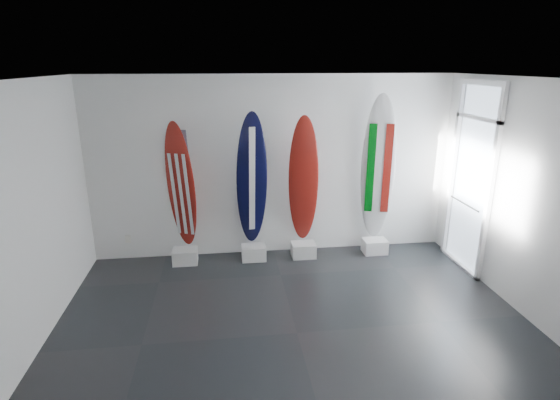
{
  "coord_description": "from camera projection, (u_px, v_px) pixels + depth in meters",
  "views": [
    {
      "loc": [
        -0.8,
        -4.57,
        3.17
      ],
      "look_at": [
        -0.03,
        1.4,
        1.27
      ],
      "focal_mm": 28.16,
      "sensor_mm": 36.0,
      "label": 1
    }
  ],
  "objects": [
    {
      "name": "surfboard_usa",
      "position": [
        181.0,
        186.0,
        6.96
      ],
      "size": [
        0.56,
        0.48,
        2.11
      ],
      "primitive_type": "ellipsoid",
      "rotation": [
        0.12,
        0.0,
        -0.38
      ],
      "color": "maroon",
      "rests_on": "display_block_usa"
    },
    {
      "name": "display_block_usa",
      "position": [
        185.0,
        256.0,
        7.22
      ],
      "size": [
        0.4,
        0.3,
        0.24
      ],
      "primitive_type": "cube",
      "color": "silver",
      "rests_on": "floor"
    },
    {
      "name": "display_block_italy",
      "position": [
        375.0,
        246.0,
        7.61
      ],
      "size": [
        0.4,
        0.3,
        0.24
      ],
      "primitive_type": "cube",
      "color": "silver",
      "rests_on": "floor"
    },
    {
      "name": "glass_door",
      "position": [
        471.0,
        180.0,
        6.78
      ],
      "size": [
        0.12,
        1.16,
        2.85
      ],
      "primitive_type": null,
      "color": "white",
      "rests_on": "floor"
    },
    {
      "name": "display_block_navy",
      "position": [
        254.0,
        253.0,
        7.36
      ],
      "size": [
        0.4,
        0.3,
        0.24
      ],
      "primitive_type": "cube",
      "color": "silver",
      "rests_on": "floor"
    },
    {
      "name": "surfboard_navy",
      "position": [
        252.0,
        180.0,
        7.08
      ],
      "size": [
        0.54,
        0.37,
        2.23
      ],
      "primitive_type": "ellipsoid",
      "rotation": [
        0.1,
        0.0,
        0.11
      ],
      "color": "black",
      "rests_on": "display_block_navy"
    },
    {
      "name": "display_block_swiss",
      "position": [
        303.0,
        250.0,
        7.46
      ],
      "size": [
        0.4,
        0.3,
        0.24
      ],
      "primitive_type": "cube",
      "color": "silver",
      "rests_on": "floor"
    },
    {
      "name": "floor",
      "position": [
        297.0,
        333.0,
        5.38
      ],
      "size": [
        6.0,
        6.0,
        0.0
      ],
      "primitive_type": "plane",
      "color": "black",
      "rests_on": "ground"
    },
    {
      "name": "wall_left",
      "position": [
        14.0,
        230.0,
        4.56
      ],
      "size": [
        0.0,
        5.0,
        5.0
      ],
      "primitive_type": "plane",
      "rotation": [
        1.57,
        0.0,
        1.57
      ],
      "color": "silver",
      "rests_on": "ground"
    },
    {
      "name": "wall_back",
      "position": [
        273.0,
        167.0,
        7.29
      ],
      "size": [
        6.0,
        0.0,
        6.0
      ],
      "primitive_type": "plane",
      "rotation": [
        1.57,
        0.0,
        0.0
      ],
      "color": "silver",
      "rests_on": "ground"
    },
    {
      "name": "surfboard_italy",
      "position": [
        378.0,
        169.0,
        7.3
      ],
      "size": [
        0.59,
        0.33,
        2.48
      ],
      "primitive_type": "ellipsoid",
      "rotation": [
        0.05,
        0.0,
        -0.26
      ],
      "color": "silver",
      "rests_on": "display_block_italy"
    },
    {
      "name": "surfboard_swiss",
      "position": [
        303.0,
        180.0,
        7.19
      ],
      "size": [
        0.54,
        0.42,
        2.16
      ],
      "primitive_type": "ellipsoid",
      "rotation": [
        0.12,
        0.0,
        -0.17
      ],
      "color": "maroon",
      "rests_on": "display_block_swiss"
    },
    {
      "name": "wall_outlet",
      "position": [
        128.0,
        239.0,
        7.32
      ],
      "size": [
        0.09,
        0.02,
        0.13
      ],
      "primitive_type": "cube",
      "color": "silver",
      "rests_on": "wall_back"
    },
    {
      "name": "balcony",
      "position": [
        539.0,
        232.0,
        7.22
      ],
      "size": [
        2.8,
        2.2,
        1.2
      ],
      "primitive_type": null,
      "color": "slate",
      "rests_on": "ground"
    },
    {
      "name": "wall_right",
      "position": [
        544.0,
        207.0,
        5.29
      ],
      "size": [
        0.0,
        5.0,
        5.0
      ],
      "primitive_type": "plane",
      "rotation": [
        1.57,
        0.0,
        -1.57
      ],
      "color": "silver",
      "rests_on": "ground"
    },
    {
      "name": "ceiling",
      "position": [
        300.0,
        80.0,
        4.47
      ],
      "size": [
        6.0,
        6.0,
        0.0
      ],
      "primitive_type": "plane",
      "rotation": [
        3.14,
        0.0,
        0.0
      ],
      "color": "white",
      "rests_on": "wall_back"
    },
    {
      "name": "wall_front",
      "position": [
        371.0,
        362.0,
        2.56
      ],
      "size": [
        6.0,
        0.0,
        6.0
      ],
      "primitive_type": "plane",
      "rotation": [
        -1.57,
        0.0,
        0.0
      ],
      "color": "silver",
      "rests_on": "ground"
    }
  ]
}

